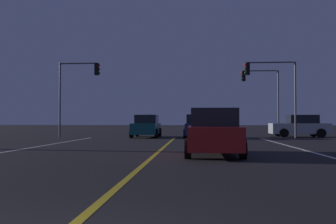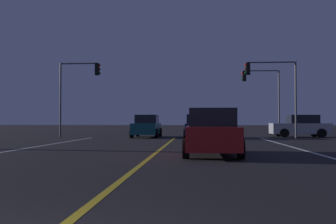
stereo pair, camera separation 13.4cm
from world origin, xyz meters
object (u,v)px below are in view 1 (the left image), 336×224
car_crossing_side (300,126)px  car_lead_same_lane (213,133)px  traffic_light_far_right (261,87)px  car_oncoming (146,126)px  traffic_light_near_left (79,82)px  traffic_light_near_right (271,81)px  car_ahead_far (198,127)px

car_crossing_side → car_lead_same_lane: bearing=64.4°
traffic_light_far_right → car_lead_same_lane: bearing=75.2°
car_oncoming → traffic_light_near_left: bearing=-84.0°
traffic_light_far_right → car_crossing_side: bearing=120.9°
car_lead_same_lane → traffic_light_near_right: (4.84, 13.71, 3.33)m
car_crossing_side → traffic_light_far_right: size_ratio=0.76×
car_lead_same_lane → car_oncoming: bearing=16.9°
car_crossing_side → traffic_light_near_left: size_ratio=0.76×
car_ahead_far → traffic_light_far_right: 8.72m
car_lead_same_lane → traffic_light_far_right: (5.08, 19.21, 3.40)m
traffic_light_near_left → traffic_light_near_right: bearing=0.0°
traffic_light_near_right → car_ahead_far: bearing=3.5°
car_ahead_far → traffic_light_far_right: size_ratio=0.76×
car_oncoming → traffic_light_near_right: size_ratio=0.77×
car_lead_same_lane → traffic_light_near_left: size_ratio=0.76×
car_crossing_side → car_oncoming: same height
traffic_light_near_right → car_lead_same_lane: bearing=70.6°
car_crossing_side → car_ahead_far: size_ratio=1.00×
traffic_light_near_left → car_ahead_far: bearing=-2.0°
car_oncoming → car_lead_same_lane: 14.89m
car_oncoming → traffic_light_near_left: 6.12m
car_ahead_far → traffic_light_near_left: bearing=88.0°
car_oncoming → traffic_light_far_right: bearing=117.8°
car_ahead_far → car_lead_same_lane: (0.45, -13.39, 0.00)m
car_oncoming → car_ahead_far: size_ratio=1.00×
car_crossing_side → traffic_light_near_right: 4.50m
car_crossing_side → traffic_light_far_right: (-2.28, 3.82, 3.40)m
car_oncoming → car_ahead_far: (3.88, -0.85, 0.00)m
car_oncoming → traffic_light_near_right: traffic_light_near_right is taller
car_oncoming → car_ahead_far: same height
car_oncoming → traffic_light_far_right: (9.41, 4.97, 3.40)m
car_lead_same_lane → traffic_light_near_right: traffic_light_near_right is taller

